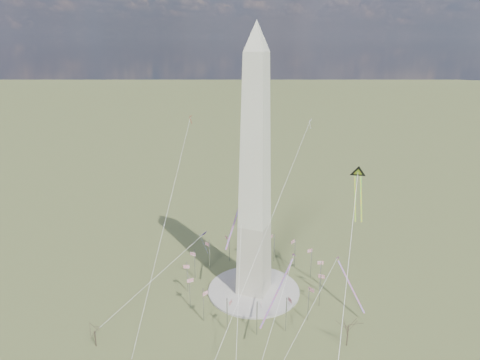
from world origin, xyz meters
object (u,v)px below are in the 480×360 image
at_px(kite_delta_black, 358,176).
at_px(tree_near, 349,324).
at_px(washington_monument, 255,176).
at_px(person_west, 95,334).

bearing_deg(kite_delta_black, tree_near, 87.12).
bearing_deg(kite_delta_black, washington_monument, 4.63).
distance_m(tree_near, person_west, 83.94).
xyz_separation_m(tree_near, person_west, (-79.16, -26.90, -7.39)).
distance_m(washington_monument, person_west, 76.53).
height_order(tree_near, person_west, tree_near).
bearing_deg(tree_near, kite_delta_black, 98.56).
relative_size(washington_monument, kite_delta_black, 5.48).
height_order(person_west, kite_delta_black, kite_delta_black).
height_order(washington_monument, person_west, washington_monument).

